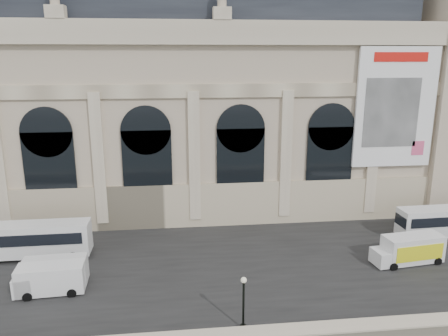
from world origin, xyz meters
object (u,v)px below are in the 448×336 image
object	(u,v)px
van_c	(51,272)
box_truck	(409,250)
van_b	(47,279)
bus_left	(26,240)
lamp_right	(243,304)

from	to	relation	value
van_c	box_truck	bearing A→B (deg)	0.97
van_b	van_c	size ratio (longest dim) A/B	1.02
bus_left	van_b	distance (m)	7.57
box_truck	lamp_right	world-z (taller)	lamp_right
bus_left	box_truck	xyz separation A→B (m)	(35.12, -4.85, -0.60)
bus_left	van_c	world-z (taller)	bus_left
lamp_right	van_b	bearing A→B (deg)	156.26
van_b	box_truck	size ratio (longest dim) A/B	0.81
van_c	lamp_right	world-z (taller)	lamp_right
box_truck	van_c	bearing A→B (deg)	-179.03
box_truck	lamp_right	bearing A→B (deg)	-153.47
bus_left	lamp_right	size ratio (longest dim) A/B	2.90
bus_left	box_truck	bearing A→B (deg)	-7.86
box_truck	bus_left	bearing A→B (deg)	172.14
van_c	lamp_right	bearing A→B (deg)	-27.62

